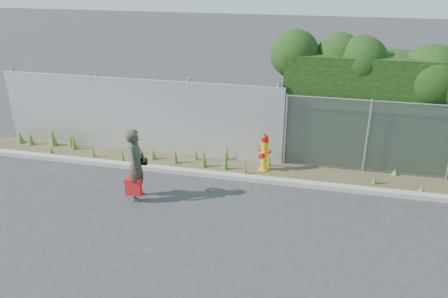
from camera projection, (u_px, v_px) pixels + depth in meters
ground at (223, 215)px, 9.84m from camera, size 80.00×80.00×0.00m
curb at (239, 177)px, 11.43m from camera, size 16.00×0.22×0.12m
weed_strip at (218, 162)px, 12.13m from camera, size 16.00×1.27×0.55m
corrugated_fence at (138, 116)px, 12.76m from camera, size 8.50×0.21×2.30m
chainlink_fence at (410, 140)px, 11.24m from camera, size 6.50×0.07×2.05m
hedge at (423, 95)px, 11.65m from camera, size 7.75×1.88×3.60m
fire_hydrant at (264, 153)px, 11.71m from camera, size 0.36×0.32×1.08m
woman at (136, 164)px, 10.20m from camera, size 0.53×0.71×1.78m
red_tote_bag at (133, 187)px, 10.22m from camera, size 0.38×0.14×0.50m
black_shoulder_bag at (143, 161)px, 10.28m from camera, size 0.21×0.09×0.16m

